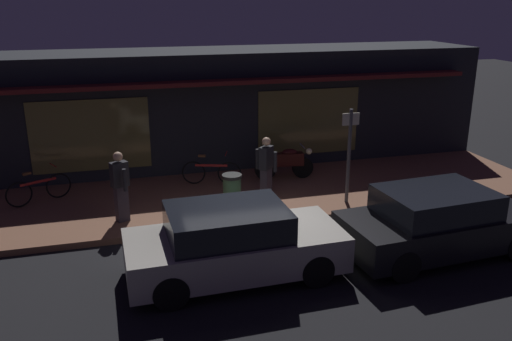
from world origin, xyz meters
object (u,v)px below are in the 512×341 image
object	(u,v)px
trash_bin	(232,193)
parked_car_far	(438,222)
parked_car_near	(233,243)
bicycle_extra	(39,189)
sign_post	(349,150)
person_bystander	(266,168)
motorcycle	(285,162)
person_photographer	(120,185)
bicycle_parked	(211,172)

from	to	relation	value
trash_bin	parked_car_far	size ratio (longest dim) A/B	0.22
parked_car_far	parked_car_near	bearing A→B (deg)	177.84
bicycle_extra	sign_post	world-z (taller)	sign_post
parked_car_near	trash_bin	bearing A→B (deg)	77.41
person_bystander	bicycle_extra	bearing A→B (deg)	166.05
trash_bin	parked_car_far	bearing A→B (deg)	-39.87
motorcycle	trash_bin	size ratio (longest dim) A/B	1.83
motorcycle	person_photographer	size ratio (longest dim) A/B	1.02
motorcycle	person_photographer	xyz separation A→B (m)	(-4.62, -1.88, 0.38)
trash_bin	parked_car_far	xyz separation A→B (m)	(3.66, -3.05, 0.08)
person_bystander	trash_bin	distance (m)	1.17
person_bystander	trash_bin	size ratio (longest dim) A/B	1.80
bicycle_parked	parked_car_far	world-z (taller)	parked_car_far
trash_bin	person_bystander	bearing A→B (deg)	24.92
person_bystander	trash_bin	world-z (taller)	person_bystander
bicycle_parked	person_bystander	size ratio (longest dim) A/B	0.95
person_bystander	sign_post	size ratio (longest dim) A/B	0.70
trash_bin	parked_car_near	size ratio (longest dim) A/B	0.22
bicycle_parked	person_photographer	size ratio (longest dim) A/B	0.95
person_bystander	motorcycle	bearing A→B (deg)	55.96
parked_car_near	parked_car_far	xyz separation A→B (m)	(4.30, -0.16, 0.00)
sign_post	parked_car_near	xyz separation A→B (m)	(-3.60, -2.72, -0.81)
bicycle_extra	trash_bin	distance (m)	4.95
bicycle_parked	bicycle_extra	size ratio (longest dim) A/B	1.05
sign_post	trash_bin	size ratio (longest dim) A/B	2.58
bicycle_parked	person_photographer	world-z (taller)	person_photographer
sign_post	trash_bin	xyz separation A→B (m)	(-2.95, 0.17, -0.89)
bicycle_extra	person_photographer	xyz separation A→B (m)	(1.99, -1.76, 0.52)
person_photographer	sign_post	bearing A→B (deg)	-2.73
bicycle_extra	person_bystander	world-z (taller)	person_bystander
motorcycle	parked_car_far	size ratio (longest dim) A/B	0.40
bicycle_parked	bicycle_extra	distance (m)	4.47
parked_car_near	parked_car_far	bearing A→B (deg)	-2.16
motorcycle	parked_car_far	bearing A→B (deg)	-71.92
sign_post	parked_car_far	size ratio (longest dim) A/B	0.57
person_photographer	sign_post	world-z (taller)	sign_post
person_photographer	trash_bin	distance (m)	2.64
bicycle_extra	parked_car_near	xyz separation A→B (m)	(3.95, -4.74, 0.20)
person_bystander	sign_post	distance (m)	2.11
person_photographer	motorcycle	bearing A→B (deg)	22.16
parked_car_near	parked_car_far	distance (m)	4.30
sign_post	parked_car_near	world-z (taller)	sign_post
bicycle_parked	bicycle_extra	bearing A→B (deg)	-177.41
person_photographer	person_bystander	xyz separation A→B (m)	(3.60, 0.37, 0.00)
motorcycle	bicycle_extra	world-z (taller)	motorcycle
bicycle_extra	sign_post	distance (m)	7.87
sign_post	bicycle_parked	bearing A→B (deg)	144.11
motorcycle	parked_car_far	distance (m)	5.29
bicycle_parked	trash_bin	distance (m)	2.06
motorcycle	parked_car_near	size ratio (longest dim) A/B	0.41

